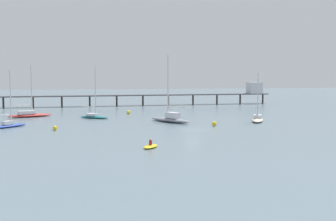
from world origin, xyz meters
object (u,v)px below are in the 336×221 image
object	(u,v)px
sailboat_blue	(9,124)
sailboat_teal	(94,115)
sailboat_cream	(257,119)
mooring_buoy_near	(55,128)
dinghy_yellow	(151,146)
sailboat_red	(29,114)
mooring_buoy_far	(128,112)
mooring_buoy_inner	(214,124)
pier	(185,93)
sailboat_gray	(170,118)

from	to	relation	value
sailboat_blue	sailboat_teal	size ratio (longest dim) A/B	0.91
sailboat_cream	mooring_buoy_near	world-z (taller)	sailboat_cream
sailboat_blue	dinghy_yellow	size ratio (longest dim) A/B	3.16
sailboat_teal	sailboat_cream	size ratio (longest dim) A/B	1.16
sailboat_red	dinghy_yellow	world-z (taller)	sailboat_red
sailboat_cream	mooring_buoy_far	xyz separation A→B (m)	(-22.26, 19.99, -0.14)
mooring_buoy_far	sailboat_blue	bearing A→B (deg)	-138.51
mooring_buoy_near	mooring_buoy_inner	world-z (taller)	mooring_buoy_inner
sailboat_teal	sailboat_red	bearing A→B (deg)	157.84
sailboat_red	dinghy_yellow	xyz separation A→B (m)	(18.87, -41.71, -0.42)
pier	sailboat_gray	bearing A→B (deg)	-107.41
mooring_buoy_inner	mooring_buoy_near	bearing A→B (deg)	-179.61
sailboat_gray	sailboat_teal	size ratio (longest dim) A/B	1.17
dinghy_yellow	mooring_buoy_inner	world-z (taller)	dinghy_yellow
sailboat_red	mooring_buoy_far	bearing A→B (deg)	6.19
sailboat_cream	mooring_buoy_far	world-z (taller)	sailboat_cream
sailboat_gray	dinghy_yellow	size ratio (longest dim) A/B	4.09
pier	sailboat_teal	xyz separation A→B (m)	(-27.60, -34.18, -2.96)
pier	mooring_buoy_far	distance (m)	33.21
sailboat_red	mooring_buoy_inner	distance (m)	40.12
sailboat_blue	mooring_buoy_far	bearing A→B (deg)	41.49
sailboat_blue	sailboat_teal	distance (m)	18.70
pier	mooring_buoy_near	size ratio (longest dim) A/B	108.17
sailboat_gray	sailboat_blue	world-z (taller)	sailboat_gray
sailboat_red	sailboat_blue	bearing A→B (deg)	-93.77
pier	sailboat_gray	distance (m)	46.39
sailboat_red	mooring_buoy_near	xyz separation A→B (m)	(6.58, -22.76, -0.26)
mooring_buoy_inner	sailboat_cream	bearing A→B (deg)	25.65
mooring_buoy_inner	sailboat_red	bearing A→B (deg)	145.74
sailboat_blue	sailboat_red	distance (m)	17.40
dinghy_yellow	mooring_buoy_inner	xyz separation A→B (m)	(14.29, 19.13, 0.20)
sailboat_cream	dinghy_yellow	bearing A→B (deg)	-135.52
sailboat_gray	mooring_buoy_near	world-z (taller)	sailboat_gray
pier	sailboat_cream	distance (m)	46.68
mooring_buoy_near	dinghy_yellow	bearing A→B (deg)	-57.02
dinghy_yellow	sailboat_teal	bearing A→B (deg)	98.86
sailboat_teal	mooring_buoy_near	xyz separation A→B (m)	(-6.63, -17.38, -0.27)
pier	mooring_buoy_near	world-z (taller)	pier
pier	mooring_buoy_far	bearing A→B (deg)	-126.67
sailboat_red	sailboat_teal	bearing A→B (deg)	-22.16
pier	sailboat_cream	bearing A→B (deg)	-86.91
sailboat_gray	sailboat_blue	distance (m)	28.17
sailboat_gray	sailboat_teal	world-z (taller)	sailboat_gray
sailboat_gray	pier	bearing A→B (deg)	72.59
dinghy_yellow	sailboat_gray	bearing A→B (deg)	72.94
dinghy_yellow	mooring_buoy_far	size ratio (longest dim) A/B	3.60
sailboat_gray	mooring_buoy_inner	distance (m)	9.51
sailboat_red	mooring_buoy_inner	xyz separation A→B (m)	(33.16, -22.58, -0.22)
pier	sailboat_cream	world-z (taller)	sailboat_cream
mooring_buoy_near	mooring_buoy_far	distance (m)	28.94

